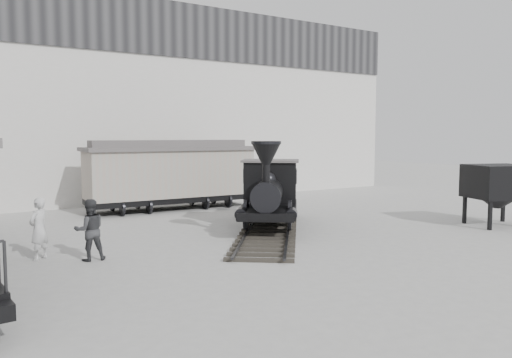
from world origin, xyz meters
TOP-DOWN VIEW (x-y plane):
  - ground at (0.00, 0.00)m, footprint 90.00×90.00m
  - north_wall at (0.00, 14.98)m, footprint 34.00×2.51m
  - locomotive at (1.16, 3.94)m, footprint 7.48×8.88m
  - boxcar at (-0.12, 10.82)m, footprint 8.50×2.93m
  - visitor_a at (-7.40, 3.43)m, footprint 0.80×0.78m
  - visitor_b at (-6.15, 2.55)m, footprint 0.93×0.75m
  - coal_hopper at (9.32, -0.52)m, footprint 2.77×2.51m

SIDE VIEW (x-z plane):
  - ground at x=0.00m, z-range 0.00..0.00m
  - visitor_b at x=-6.15m, z-range 0.00..1.82m
  - visitor_a at x=-7.40m, z-range 0.00..1.86m
  - locomotive at x=1.16m, z-range -0.44..2.94m
  - coal_hopper at x=9.32m, z-range 0.38..2.87m
  - boxcar at x=-0.12m, z-range 0.08..3.53m
  - north_wall at x=0.00m, z-range 0.05..11.05m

